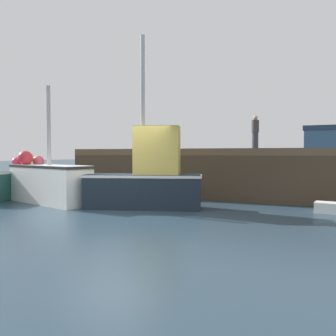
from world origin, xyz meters
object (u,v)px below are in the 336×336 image
object	(u,v)px
fishing_boat_near_right	(47,180)
fishing_boat_mid	(147,178)
dockworker	(255,132)
mooring_buoy_foreground	(67,196)

from	to	relation	value
fishing_boat_near_right	fishing_boat_mid	world-z (taller)	fishing_boat_mid
fishing_boat_near_right	dockworker	world-z (taller)	fishing_boat_near_right
fishing_boat_mid	mooring_buoy_foreground	size ratio (longest dim) A/B	8.81
fishing_boat_near_right	dockworker	size ratio (longest dim) A/B	2.47
fishing_boat_near_right	mooring_buoy_foreground	xyz separation A→B (m)	(0.74, 0.11, -0.51)
fishing_boat_mid	dockworker	size ratio (longest dim) A/B	3.29
fishing_boat_near_right	fishing_boat_mid	xyz separation A→B (m)	(3.67, 0.29, 0.17)
fishing_boat_mid	mooring_buoy_foreground	distance (m)	3.01
dockworker	fishing_boat_near_right	bearing A→B (deg)	-126.73
fishing_boat_near_right	mooring_buoy_foreground	bearing A→B (deg)	8.08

